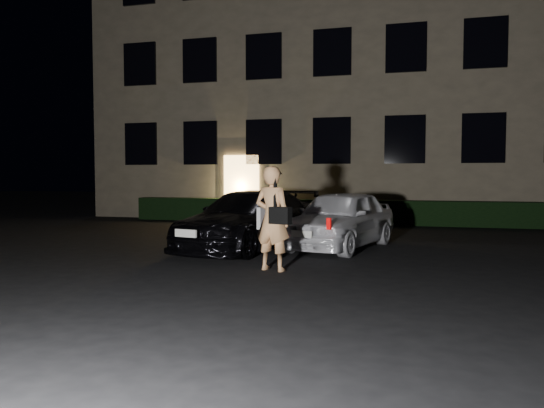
# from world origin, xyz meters

# --- Properties ---
(ground) EXTENTS (80.00, 80.00, 0.00)m
(ground) POSITION_xyz_m (0.00, 0.00, 0.00)
(ground) COLOR black
(ground) RESTS_ON ground
(building) EXTENTS (20.00, 8.11, 12.00)m
(building) POSITION_xyz_m (-0.00, 14.99, 6.00)
(building) COLOR #675C49
(building) RESTS_ON ground
(hedge) EXTENTS (15.00, 0.70, 0.85)m
(hedge) POSITION_xyz_m (0.00, 10.50, 0.42)
(hedge) COLOR black
(hedge) RESTS_ON ground
(sedan) EXTENTS (2.89, 5.01, 1.37)m
(sedan) POSITION_xyz_m (-0.78, 3.43, 0.68)
(sedan) COLOR black
(sedan) RESTS_ON ground
(hatch) EXTENTS (2.63, 4.38, 1.40)m
(hatch) POSITION_xyz_m (1.29, 4.07, 0.70)
(hatch) COLOR white
(hatch) RESTS_ON ground
(man) EXTENTS (0.80, 0.63, 1.90)m
(man) POSITION_xyz_m (0.54, 0.77, 0.96)
(man) COLOR tan
(man) RESTS_ON ground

